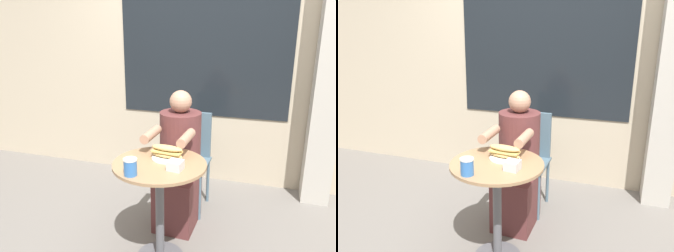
% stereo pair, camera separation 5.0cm
% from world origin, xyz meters
% --- Properties ---
extents(storefront_wall, '(8.00, 0.09, 2.80)m').
position_xyz_m(storefront_wall, '(-0.00, 1.45, 1.40)').
color(storefront_wall, '#B7A88E').
rests_on(storefront_wall, ground_plane).
extents(lattice_pillar, '(0.24, 0.24, 2.40)m').
position_xyz_m(lattice_pillar, '(1.14, 1.27, 1.20)').
color(lattice_pillar, '#B2ADA3').
rests_on(lattice_pillar, ground_plane).
extents(cafe_table, '(0.62, 0.62, 0.75)m').
position_xyz_m(cafe_table, '(0.00, 0.00, 0.54)').
color(cafe_table, '#997551').
rests_on(cafe_table, ground_plane).
extents(diner_chair, '(0.39, 0.39, 0.87)m').
position_xyz_m(diner_chair, '(-0.00, 0.84, 0.52)').
color(diner_chair, slate).
rests_on(diner_chair, ground_plane).
extents(seated_diner, '(0.34, 0.60, 1.13)m').
position_xyz_m(seated_diner, '(-0.01, 0.49, 0.49)').
color(seated_diner, brown).
rests_on(seated_diner, ground_plane).
extents(sandwich_on_plate, '(0.23, 0.21, 0.09)m').
position_xyz_m(sandwich_on_plate, '(0.02, 0.09, 0.79)').
color(sandwich_on_plate, white).
rests_on(sandwich_on_plate, cafe_table).
extents(drink_cup, '(0.08, 0.08, 0.11)m').
position_xyz_m(drink_cup, '(-0.10, -0.23, 0.80)').
color(drink_cup, '#336BB7').
rests_on(drink_cup, cafe_table).
extents(napkin_box, '(0.10, 0.10, 0.06)m').
position_xyz_m(napkin_box, '(0.13, -0.07, 0.78)').
color(napkin_box, silver).
rests_on(napkin_box, cafe_table).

